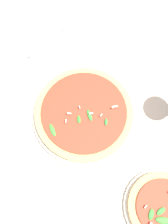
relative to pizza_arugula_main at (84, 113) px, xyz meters
The scene contains 5 objects.
ground_plane 0.03m from the pizza_arugula_main, 16.73° to the right, with size 6.00×6.00×0.00m, color beige.
pizza_arugula_main is the anchor object (origin of this frame).
pizza_personal_side 0.37m from the pizza_arugula_main, 100.82° to the right, with size 0.22×0.22×0.05m.
napkin 0.31m from the pizza_arugula_main, 63.86° to the left, with size 0.16×0.12×0.01m.
fork 0.31m from the pizza_arugula_main, 62.44° to the left, with size 0.23×0.03×0.00m.
Camera 1 is at (-0.22, -0.17, 0.83)m, focal length 42.00 mm.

